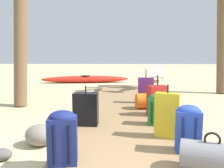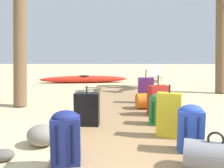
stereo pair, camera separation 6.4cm
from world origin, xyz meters
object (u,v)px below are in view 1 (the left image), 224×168
(suitcase_red, at_px, (157,100))
(suitcase_purple, at_px, (146,90))
(backpack_navy, at_px, (63,136))
(duffel_bag_orange, at_px, (150,101))
(backpack_blue, at_px, (188,127))
(duffel_bag_grey, at_px, (211,158))
(backpack_green, at_px, (156,109))
(suitcase_black, at_px, (86,109))
(kayak, at_px, (85,79))
(lounge_chair, at_px, (157,75))
(suitcase_yellow, at_px, (167,115))

(suitcase_red, height_order, suitcase_purple, suitcase_purple)
(backpack_navy, height_order, suitcase_purple, suitcase_purple)
(duffel_bag_orange, bearing_deg, suitcase_purple, 91.87)
(backpack_blue, relative_size, duffel_bag_grey, 0.87)
(backpack_green, bearing_deg, duffel_bag_orange, 87.48)
(suitcase_black, bearing_deg, backpack_green, 3.07)
(duffel_bag_orange, distance_m, kayak, 6.00)
(lounge_chair, bearing_deg, suitcase_yellow, -98.69)
(duffel_bag_orange, height_order, lounge_chair, lounge_chair)
(suitcase_yellow, bearing_deg, backpack_green, 95.09)
(backpack_green, height_order, backpack_blue, backpack_blue)
(backpack_navy, relative_size, duffel_bag_grey, 0.88)
(backpack_blue, distance_m, kayak, 8.24)
(backpack_green, height_order, backpack_navy, backpack_navy)
(suitcase_yellow, xyz_separation_m, lounge_chair, (1.21, 7.94, -0.08))
(backpack_blue, bearing_deg, duffel_bag_orange, 93.85)
(suitcase_red, xyz_separation_m, duffel_bag_grey, (0.16, -2.27, -0.14))
(lounge_chair, height_order, kayak, lounge_chair)
(duffel_bag_grey, relative_size, lounge_chair, 0.42)
(backpack_green, distance_m, suitcase_red, 0.65)
(duffel_bag_orange, distance_m, lounge_chair, 6.25)
(backpack_navy, relative_size, suitcase_red, 0.74)
(suitcase_red, bearing_deg, duffel_bag_grey, -85.87)
(suitcase_yellow, relative_size, lounge_chair, 0.48)
(suitcase_purple, height_order, lounge_chair, suitcase_purple)
(backpack_green, bearing_deg, backpack_blue, -79.33)
(suitcase_black, xyz_separation_m, kayak, (-0.99, 6.83, -0.20))
(lounge_chair, xyz_separation_m, kayak, (-3.47, -0.57, -0.16))
(suitcase_black, height_order, lounge_chair, lounge_chair)
(duffel_bag_grey, distance_m, kayak, 8.76)
(backpack_navy, height_order, kayak, backpack_navy)
(duffel_bag_grey, bearing_deg, duffel_bag_orange, 94.68)
(backpack_navy, xyz_separation_m, suitcase_red, (1.38, 2.10, -0.01))
(suitcase_black, bearing_deg, kayak, 98.28)
(duffel_bag_grey, relative_size, suitcase_purple, 0.80)
(suitcase_red, distance_m, suitcase_purple, 1.18)
(backpack_navy, relative_size, suitcase_yellow, 0.77)
(suitcase_purple, bearing_deg, backpack_green, -91.05)
(duffel_bag_grey, bearing_deg, lounge_chair, 83.75)
(backpack_green, bearing_deg, backpack_navy, -130.89)
(backpack_navy, height_order, suitcase_red, suitcase_red)
(backpack_navy, bearing_deg, duffel_bag_grey, -6.52)
(backpack_green, distance_m, suitcase_purple, 1.81)
(suitcase_yellow, height_order, lounge_chair, suitcase_yellow)
(backpack_navy, distance_m, duffel_bag_orange, 2.97)
(duffel_bag_grey, distance_m, suitcase_purple, 3.46)
(backpack_navy, xyz_separation_m, kayak, (-0.94, 8.22, -0.23))
(suitcase_black, xyz_separation_m, duffel_bag_grey, (1.49, -1.57, -0.12))
(lounge_chair, bearing_deg, duffel_bag_orange, -101.21)
(backpack_blue, relative_size, suitcase_yellow, 0.76)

